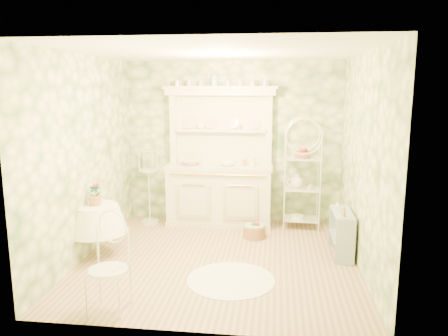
# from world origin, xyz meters

# --- Properties ---
(floor) EXTENTS (3.60, 3.60, 0.00)m
(floor) POSITION_xyz_m (0.00, 0.00, 0.00)
(floor) COLOR tan
(floor) RESTS_ON ground
(ceiling) EXTENTS (3.60, 3.60, 0.00)m
(ceiling) POSITION_xyz_m (0.00, 0.00, 2.70)
(ceiling) COLOR white
(ceiling) RESTS_ON floor
(wall_left) EXTENTS (3.60, 3.60, 0.00)m
(wall_left) POSITION_xyz_m (-1.80, 0.00, 1.35)
(wall_left) COLOR #F1EEC0
(wall_left) RESTS_ON floor
(wall_right) EXTENTS (3.60, 3.60, 0.00)m
(wall_right) POSITION_xyz_m (1.80, 0.00, 1.35)
(wall_right) COLOR #F1EEC0
(wall_right) RESTS_ON floor
(wall_back) EXTENTS (3.60, 3.60, 0.00)m
(wall_back) POSITION_xyz_m (0.00, 1.80, 1.35)
(wall_back) COLOR #F1EEC0
(wall_back) RESTS_ON floor
(wall_front) EXTENTS (3.60, 3.60, 0.00)m
(wall_front) POSITION_xyz_m (0.00, -1.80, 1.35)
(wall_front) COLOR #F1EEC0
(wall_front) RESTS_ON floor
(kitchen_dresser) EXTENTS (1.87, 0.61, 2.29)m
(kitchen_dresser) POSITION_xyz_m (-0.20, 1.52, 1.15)
(kitchen_dresser) COLOR #F5EECD
(kitchen_dresser) RESTS_ON floor
(bakers_rack) EXTENTS (0.56, 0.41, 1.75)m
(bakers_rack) POSITION_xyz_m (1.15, 1.49, 0.88)
(bakers_rack) COLOR white
(bakers_rack) RESTS_ON floor
(side_shelf) EXTENTS (0.28, 0.73, 0.62)m
(side_shelf) POSITION_xyz_m (1.64, 0.35, 0.31)
(side_shelf) COLOR #99ADBC
(side_shelf) RESTS_ON floor
(round_table) EXTENTS (0.75, 0.75, 0.62)m
(round_table) POSITION_xyz_m (-1.67, -0.08, 0.31)
(round_table) COLOR white
(round_table) RESTS_ON floor
(cafe_chair) EXTENTS (0.52, 0.52, 0.91)m
(cafe_chair) POSITION_xyz_m (-0.94, -1.50, 0.45)
(cafe_chair) COLOR white
(cafe_chair) RESTS_ON floor
(birdcage_stand) EXTENTS (0.40, 0.40, 1.55)m
(birdcage_stand) POSITION_xyz_m (-1.38, 1.44, 0.78)
(birdcage_stand) COLOR white
(birdcage_stand) RESTS_ON floor
(floor_basket) EXTENTS (0.43, 0.43, 0.24)m
(floor_basket) POSITION_xyz_m (0.42, 0.90, 0.12)
(floor_basket) COLOR #9D6945
(floor_basket) RESTS_ON floor
(lace_rug) EXTENTS (1.21, 1.21, 0.01)m
(lace_rug) POSITION_xyz_m (0.22, -0.64, 0.00)
(lace_rug) COLOR white
(lace_rug) RESTS_ON floor
(bowl_floral) EXTENTS (0.34, 0.34, 0.08)m
(bowl_floral) POSITION_xyz_m (-0.66, 1.47, 1.02)
(bowl_floral) COLOR white
(bowl_floral) RESTS_ON kitchen_dresser
(bowl_white) EXTENTS (0.32, 0.32, 0.08)m
(bowl_white) POSITION_xyz_m (-0.06, 1.44, 1.02)
(bowl_white) COLOR white
(bowl_white) RESTS_ON kitchen_dresser
(cup_left) EXTENTS (0.17, 0.17, 0.11)m
(cup_left) POSITION_xyz_m (-0.53, 1.67, 1.61)
(cup_left) COLOR white
(cup_left) RESTS_ON kitchen_dresser
(cup_right) EXTENTS (0.11, 0.11, 0.08)m
(cup_right) POSITION_xyz_m (0.10, 1.68, 1.61)
(cup_right) COLOR white
(cup_right) RESTS_ON kitchen_dresser
(potted_geranium) EXTENTS (0.17, 0.14, 0.28)m
(potted_geranium) POSITION_xyz_m (-1.68, -0.04, 0.85)
(potted_geranium) COLOR #3F7238
(potted_geranium) RESTS_ON round_table
(bottle_amber) EXTENTS (0.06, 0.06, 0.15)m
(bottle_amber) POSITION_xyz_m (1.61, 0.11, 0.68)
(bottle_amber) COLOR #C2833C
(bottle_amber) RESTS_ON side_shelf
(bottle_blue) EXTENTS (0.05, 0.05, 0.10)m
(bottle_blue) POSITION_xyz_m (1.58, 0.31, 0.65)
(bottle_blue) COLOR #93C0D5
(bottle_blue) RESTS_ON side_shelf
(bottle_glass) EXTENTS (0.08, 0.08, 0.09)m
(bottle_glass) POSITION_xyz_m (1.59, 0.52, 0.65)
(bottle_glass) COLOR silver
(bottle_glass) RESTS_ON side_shelf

